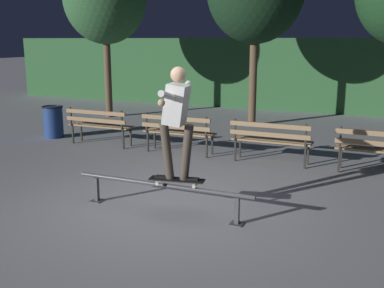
{
  "coord_description": "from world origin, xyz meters",
  "views": [
    {
      "loc": [
        2.9,
        -5.76,
        2.43
      ],
      "look_at": [
        0.12,
        0.58,
        0.85
      ],
      "focal_mm": 42.95,
      "sensor_mm": 36.0,
      "label": 1
    }
  ],
  "objects_px": {
    "park_bench_left_center": "(178,130)",
    "trash_can": "(53,121)",
    "park_bench_right_center": "(271,138)",
    "park_bench_rightmost": "(381,147)",
    "skateboard": "(177,180)",
    "skateboarder": "(177,114)",
    "grind_rail": "(162,189)",
    "park_bench_leftmost": "(99,123)"
  },
  "relations": [
    {
      "from": "grind_rail",
      "to": "trash_can",
      "type": "xyz_separation_m",
      "value": [
        -4.89,
        3.5,
        0.07
      ]
    },
    {
      "from": "grind_rail",
      "to": "park_bench_right_center",
      "type": "height_order",
      "value": "park_bench_right_center"
    },
    {
      "from": "trash_can",
      "to": "skateboarder",
      "type": "bearing_deg",
      "value": -34.31
    },
    {
      "from": "skateboard",
      "to": "trash_can",
      "type": "height_order",
      "value": "trash_can"
    },
    {
      "from": "park_bench_leftmost",
      "to": "park_bench_right_center",
      "type": "xyz_separation_m",
      "value": [
        4.07,
        0.0,
        0.0
      ]
    },
    {
      "from": "park_bench_right_center",
      "to": "park_bench_rightmost",
      "type": "height_order",
      "value": "same"
    },
    {
      "from": "skateboarder",
      "to": "skateboard",
      "type": "bearing_deg",
      "value": -170.06
    },
    {
      "from": "grind_rail",
      "to": "skateboarder",
      "type": "height_order",
      "value": "skateboarder"
    },
    {
      "from": "skateboard",
      "to": "park_bench_left_center",
      "type": "xyz_separation_m",
      "value": [
        -1.51,
        3.21,
        0.02
      ]
    },
    {
      "from": "park_bench_left_center",
      "to": "trash_can",
      "type": "relative_size",
      "value": 2.0
    },
    {
      "from": "skateboarder",
      "to": "park_bench_rightmost",
      "type": "relative_size",
      "value": 0.97
    },
    {
      "from": "park_bench_right_center",
      "to": "trash_can",
      "type": "bearing_deg",
      "value": 177.01
    },
    {
      "from": "skateboarder",
      "to": "trash_can",
      "type": "xyz_separation_m",
      "value": [
        -5.13,
        3.5,
        -1.04
      ]
    },
    {
      "from": "park_bench_left_center",
      "to": "park_bench_right_center",
      "type": "xyz_separation_m",
      "value": [
        2.03,
        0.0,
        0.0
      ]
    },
    {
      "from": "skateboard",
      "to": "skateboarder",
      "type": "height_order",
      "value": "skateboarder"
    },
    {
      "from": "park_bench_rightmost",
      "to": "skateboard",
      "type": "bearing_deg",
      "value": -128.6
    },
    {
      "from": "grind_rail",
      "to": "park_bench_rightmost",
      "type": "relative_size",
      "value": 1.72
    },
    {
      "from": "grind_rail",
      "to": "skateboard",
      "type": "bearing_deg",
      "value": 0.0
    },
    {
      "from": "grind_rail",
      "to": "park_bench_rightmost",
      "type": "xyz_separation_m",
      "value": [
        2.8,
        3.21,
        0.2
      ]
    },
    {
      "from": "park_bench_left_center",
      "to": "trash_can",
      "type": "bearing_deg",
      "value": 175.34
    },
    {
      "from": "grind_rail",
      "to": "park_bench_rightmost",
      "type": "distance_m",
      "value": 4.26
    },
    {
      "from": "skateboard",
      "to": "park_bench_right_center",
      "type": "bearing_deg",
      "value": 80.69
    },
    {
      "from": "park_bench_right_center",
      "to": "trash_can",
      "type": "xyz_separation_m",
      "value": [
        -5.66,
        0.3,
        -0.12
      ]
    },
    {
      "from": "grind_rail",
      "to": "park_bench_left_center",
      "type": "distance_m",
      "value": 3.46
    },
    {
      "from": "skateboard",
      "to": "skateboarder",
      "type": "relative_size",
      "value": 0.51
    },
    {
      "from": "skateboard",
      "to": "skateboarder",
      "type": "xyz_separation_m",
      "value": [
        0.0,
        0.0,
        0.94
      ]
    },
    {
      "from": "skateboarder",
      "to": "park_bench_leftmost",
      "type": "bearing_deg",
      "value": 137.87
    },
    {
      "from": "grind_rail",
      "to": "park_bench_left_center",
      "type": "height_order",
      "value": "park_bench_left_center"
    },
    {
      "from": "park_bench_right_center",
      "to": "trash_can",
      "type": "relative_size",
      "value": 2.0
    },
    {
      "from": "trash_can",
      "to": "park_bench_left_center",
      "type": "bearing_deg",
      "value": -4.66
    },
    {
      "from": "skateboard",
      "to": "park_bench_right_center",
      "type": "relative_size",
      "value": 0.5
    },
    {
      "from": "park_bench_left_center",
      "to": "park_bench_rightmost",
      "type": "height_order",
      "value": "same"
    },
    {
      "from": "park_bench_leftmost",
      "to": "trash_can",
      "type": "xyz_separation_m",
      "value": [
        -1.59,
        0.3,
        -0.12
      ]
    },
    {
      "from": "skateboard",
      "to": "park_bench_left_center",
      "type": "relative_size",
      "value": 0.5
    },
    {
      "from": "skateboarder",
      "to": "park_bench_rightmost",
      "type": "height_order",
      "value": "skateboarder"
    },
    {
      "from": "park_bench_left_center",
      "to": "trash_can",
      "type": "xyz_separation_m",
      "value": [
        -3.62,
        0.3,
        -0.12
      ]
    },
    {
      "from": "park_bench_leftmost",
      "to": "trash_can",
      "type": "distance_m",
      "value": 1.62
    },
    {
      "from": "park_bench_leftmost",
      "to": "park_bench_right_center",
      "type": "height_order",
      "value": "same"
    },
    {
      "from": "skateboard",
      "to": "park_bench_leftmost",
      "type": "bearing_deg",
      "value": 137.84
    },
    {
      "from": "skateboard",
      "to": "park_bench_right_center",
      "type": "distance_m",
      "value": 3.25
    },
    {
      "from": "park_bench_leftmost",
      "to": "park_bench_rightmost",
      "type": "height_order",
      "value": "same"
    },
    {
      "from": "skateboarder",
      "to": "park_bench_leftmost",
      "type": "xyz_separation_m",
      "value": [
        -3.55,
        3.21,
        -0.91
      ]
    }
  ]
}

